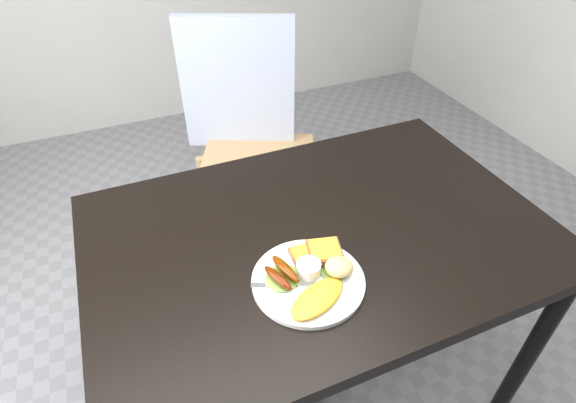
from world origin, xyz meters
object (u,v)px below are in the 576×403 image
at_px(dining_table, 320,235).
at_px(person, 234,159).
at_px(plate, 308,281).
at_px(dining_chair, 258,168).

relative_size(dining_table, person, 0.89).
bearing_deg(plate, person, 88.00).
bearing_deg(dining_chair, plate, -78.04).
relative_size(dining_chair, person, 0.36).
bearing_deg(plate, dining_table, 55.46).
bearing_deg(dining_table, person, 99.16).
distance_m(dining_table, dining_chair, 0.80).
xyz_separation_m(person, plate, (-0.02, -0.67, 0.08)).
bearing_deg(dining_table, dining_chair, 83.83).
bearing_deg(person, dining_chair, -107.24).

